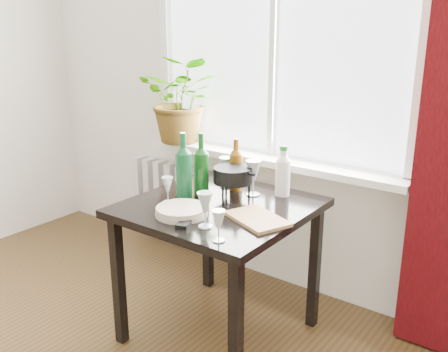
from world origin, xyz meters
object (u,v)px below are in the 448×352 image
Objects in this scene: radiator at (178,202)px; cutting_board at (257,219)px; wine_bottle_right at (201,164)px; plate_stack at (182,211)px; wineglass_front_right at (205,210)px; wineglass_back_left at (226,172)px; cleaning_bottle at (283,171)px; fondue_pot at (233,182)px; wineglass_front_left at (168,190)px; tv_remote at (187,220)px; potted_plant at (182,99)px; table at (219,221)px; bottle_amber at (236,164)px; wine_bottle_left at (184,165)px; wineglass_back_center at (253,177)px; wineglass_far_right at (219,226)px.

cutting_board is (1.12, -0.70, 0.37)m from radiator.
plate_stack is (0.11, -0.28, -0.15)m from wine_bottle_right.
wineglass_front_right is 0.95× the size of wineglass_back_left.
fondue_pot is (-0.20, -0.17, -0.05)m from cleaning_bottle.
cleaning_bottle is at bearing 35.01° from wine_bottle_right.
tv_remote is (0.25, -0.14, -0.06)m from wineglass_front_left.
wineglass_front_left is (0.52, -0.71, -0.32)m from potted_plant.
table is 2.94× the size of bottle_amber.
wine_bottle_left is 0.37m from wineglass_back_center.
wineglass_front_right is 0.92× the size of tv_remote.
wineglass_far_right is 1.02× the size of wineglass_front_left.
table is 5.16× the size of wineglass_front_right.
wineglass_back_center is 1.07× the size of tv_remote.
fondue_pot is (0.84, -0.50, 0.44)m from radiator.
wine_bottle_right reaches higher than cleaning_bottle.
table is at bearing -38.07° from potted_plant.
wine_bottle_right is 0.60m from wineglass_far_right.
wineglass_front_left is 0.59× the size of fondue_pot.
wineglass_back_left is at bearing 85.36° from tv_remote.
bottle_amber is at bearing 172.01° from wineglass_back_center.
plate_stack is at bearing -114.09° from cleaning_bottle.
cutting_board is (0.27, -0.07, 0.10)m from table.
wine_bottle_left reaches higher than wineglass_back_center.
cleaning_bottle is at bearing 58.50° from table.
bottle_amber reaches higher than wineglass_front_left.
cleaning_bottle is at bearing 41.97° from wine_bottle_left.
wineglass_far_right is (0.27, -0.35, 0.16)m from table.
plate_stack is (-0.32, 0.13, -0.05)m from wineglass_far_right.
fondue_pot is (0.20, 0.27, 0.01)m from wineglass_front_left.
radiator is 1.08m from wineglass_front_left.
fondue_pot is at bearing 26.67° from wine_bottle_right.
wine_bottle_right is 0.34m from plate_stack.
cutting_board is (0.21, -0.28, -0.09)m from wineglass_back_center.
potted_plant is 1.70× the size of wine_bottle_right.
potted_plant is at bearing 141.93° from table.
wineglass_front_right is (0.13, -0.27, 0.17)m from table.
radiator is 1.37m from cutting_board.
wineglass_back_center is (0.26, 0.25, -0.08)m from wine_bottle_left.
cleaning_bottle is (0.35, 0.24, -0.03)m from wine_bottle_right.
cleaning_bottle is at bearing 97.01° from wineglass_far_right.
wine_bottle_right reaches higher than wineglass_front_right.
potted_plant is at bearing 110.04° from tv_remote.
wine_bottle_right is at bearing 131.23° from wineglass_front_right.
wine_bottle_left is at bearing -108.78° from wine_bottle_right.
table is 4.42× the size of wineglass_back_center.
cleaning_bottle reaches higher than radiator.
wine_bottle_right is 2.40× the size of wineglass_far_right.
wineglass_far_right is at bearing -34.32° from wine_bottle_left.
tv_remote is at bearing -93.82° from wineglass_back_center.
wineglass_far_right is 0.80× the size of wineglass_back_left.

